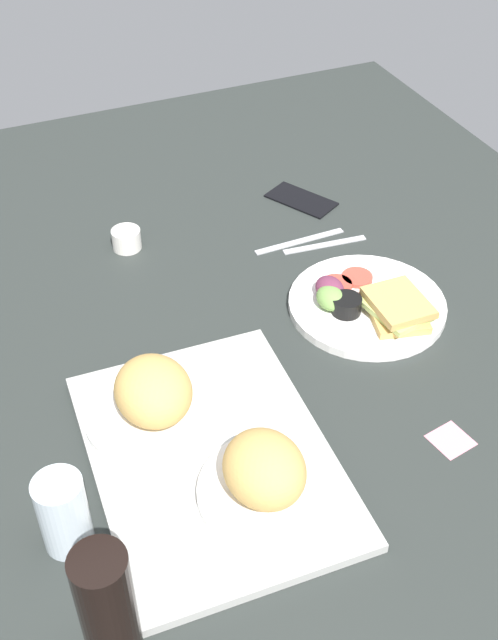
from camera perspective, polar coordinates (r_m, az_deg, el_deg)
ground_plane at (r=134.98cm, az=1.51°, el=-1.95°), size 190.00×150.00×3.00cm
serving_tray at (r=115.58cm, az=-2.74°, el=-9.83°), size 46.21×34.68×1.60cm
bread_plate_near at (r=107.17cm, az=1.29°, el=-11.20°), size 20.38×20.38×9.97cm
bread_plate_far at (r=117.17cm, az=-6.85°, el=-5.60°), size 21.21×21.21×10.28cm
plate_with_salad at (r=140.17cm, az=8.50°, el=1.19°), size 27.76×27.76×5.40cm
drinking_glass at (r=105.92cm, az=-13.20°, el=-13.38°), size 6.50×6.50×11.90cm
soda_bottle at (r=93.09cm, az=-10.11°, el=-19.90°), size 6.40×6.40×19.49cm
espresso_cup at (r=155.61cm, az=-8.81°, el=5.77°), size 5.60×5.60×4.00cm
fork at (r=156.10cm, az=5.47°, el=5.44°), size 3.08×17.06×0.50cm
knife at (r=156.68cm, az=3.67°, el=5.71°), size 1.80×19.03×0.50cm
cell_phone at (r=169.20cm, az=3.78°, el=8.68°), size 16.08×13.31×0.80cm
sticky_note at (r=122.22cm, az=14.31°, el=-8.36°), size 6.50×6.50×0.12cm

